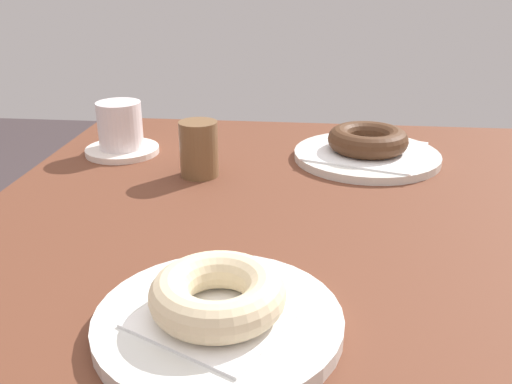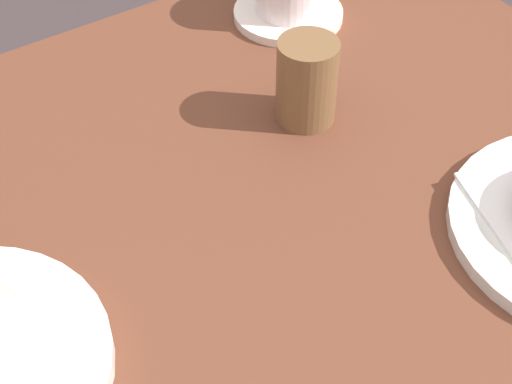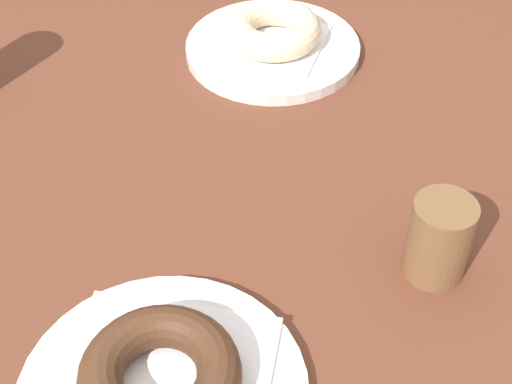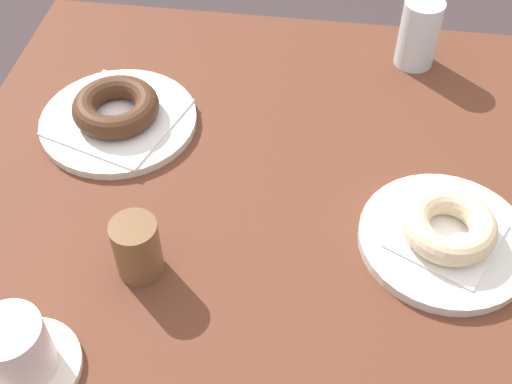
# 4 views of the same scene
# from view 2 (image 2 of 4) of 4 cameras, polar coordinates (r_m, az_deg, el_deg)

# --- Properties ---
(table) EXTENTS (0.98, 0.83, 0.72)m
(table) POSITION_cam_2_polar(r_m,az_deg,el_deg) (0.65, -1.40, -12.92)
(table) COLOR brown
(table) RESTS_ON ground_plane
(sugar_jar) EXTENTS (0.06, 0.06, 0.08)m
(sugar_jar) POSITION_cam_2_polar(r_m,az_deg,el_deg) (0.72, 3.73, 8.08)
(sugar_jar) COLOR brown
(sugar_jar) RESTS_ON table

